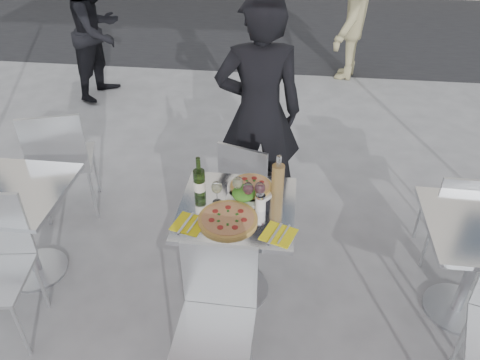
# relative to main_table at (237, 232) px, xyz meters

# --- Properties ---
(ground) EXTENTS (80.00, 80.00, 0.00)m
(ground) POSITION_rel_main_table_xyz_m (0.00, 0.00, -0.54)
(ground) COLOR slate
(street_asphalt) EXTENTS (24.00, 5.00, 0.00)m
(street_asphalt) POSITION_rel_main_table_xyz_m (0.00, 6.50, -0.54)
(street_asphalt) COLOR black
(street_asphalt) RESTS_ON ground
(main_table) EXTENTS (0.72, 0.72, 0.75)m
(main_table) POSITION_rel_main_table_xyz_m (0.00, 0.00, 0.00)
(main_table) COLOR #B7BABF
(main_table) RESTS_ON ground
(side_table_left) EXTENTS (0.72, 0.72, 0.75)m
(side_table_left) POSITION_rel_main_table_xyz_m (-1.50, 0.00, 0.00)
(side_table_left) COLOR #B7BABF
(side_table_left) RESTS_ON ground
(side_table_right) EXTENTS (0.72, 0.72, 0.75)m
(side_table_right) POSITION_rel_main_table_xyz_m (1.50, 0.00, 0.00)
(side_table_right) COLOR #B7BABF
(side_table_right) RESTS_ON ground
(chair_far) EXTENTS (0.49, 0.50, 0.85)m
(chair_far) POSITION_rel_main_table_xyz_m (0.00, 0.63, -0.03)
(chair_far) COLOR silver
(chair_far) RESTS_ON ground
(chair_near) EXTENTS (0.42, 0.43, 0.91)m
(chair_near) POSITION_rel_main_table_xyz_m (-0.03, -0.63, -0.00)
(chair_near) COLOR silver
(chair_near) RESTS_ON ground
(side_chair_lfar) EXTENTS (0.57, 0.58, 1.00)m
(side_chair_lfar) POSITION_rel_main_table_xyz_m (-1.49, 0.67, 0.05)
(side_chair_lfar) COLOR silver
(side_chair_lfar) RESTS_ON ground
(side_chair_rfar) EXTENTS (0.38, 0.40, 0.82)m
(side_chair_rfar) POSITION_rel_main_table_xyz_m (1.50, 0.47, -0.05)
(side_chair_rfar) COLOR silver
(side_chair_rfar) RESTS_ON ground
(woman_diner) EXTENTS (0.73, 0.54, 1.83)m
(woman_diner) POSITION_rel_main_table_xyz_m (0.05, 0.95, 0.38)
(woman_diner) COLOR black
(woman_diner) RESTS_ON ground
(pedestrian_a) EXTENTS (0.78, 0.90, 1.60)m
(pedestrian_a) POSITION_rel_main_table_xyz_m (-2.08, 3.09, 0.26)
(pedestrian_a) COLOR black
(pedestrian_a) RESTS_ON ground
(pedestrian_b) EXTENTS (0.88, 1.19, 1.64)m
(pedestrian_b) POSITION_rel_main_table_xyz_m (0.97, 4.04, 0.28)
(pedestrian_b) COLOR tan
(pedestrian_b) RESTS_ON ground
(pizza_near) EXTENTS (0.36, 0.36, 0.02)m
(pizza_near) POSITION_rel_main_table_xyz_m (-0.04, -0.14, 0.22)
(pizza_near) COLOR tan
(pizza_near) RESTS_ON main_table
(pizza_far) EXTENTS (0.31, 0.31, 0.03)m
(pizza_far) POSITION_rel_main_table_xyz_m (0.07, 0.20, 0.23)
(pizza_far) COLOR white
(pizza_far) RESTS_ON main_table
(salad_plate) EXTENTS (0.22, 0.22, 0.09)m
(salad_plate) POSITION_rel_main_table_xyz_m (0.03, 0.09, 0.25)
(salad_plate) COLOR white
(salad_plate) RESTS_ON main_table
(wine_bottle) EXTENTS (0.07, 0.08, 0.29)m
(wine_bottle) POSITION_rel_main_table_xyz_m (-0.25, 0.07, 0.32)
(wine_bottle) COLOR #32501E
(wine_bottle) RESTS_ON main_table
(carafe) EXTENTS (0.08, 0.08, 0.29)m
(carafe) POSITION_rel_main_table_xyz_m (0.24, 0.16, 0.33)
(carafe) COLOR tan
(carafe) RESTS_ON main_table
(sugar_shaker) EXTENTS (0.06, 0.06, 0.11)m
(sugar_shaker) POSITION_rel_main_table_xyz_m (0.15, -0.00, 0.26)
(sugar_shaker) COLOR white
(sugar_shaker) RESTS_ON main_table
(wineglass_white_a) EXTENTS (0.07, 0.07, 0.16)m
(wineglass_white_a) POSITION_rel_main_table_xyz_m (-0.13, 0.03, 0.32)
(wineglass_white_a) COLOR white
(wineglass_white_a) RESTS_ON main_table
(wineglass_white_b) EXTENTS (0.07, 0.07, 0.16)m
(wineglass_white_b) POSITION_rel_main_table_xyz_m (-0.01, 0.10, 0.32)
(wineglass_white_b) COLOR white
(wineglass_white_b) RESTS_ON main_table
(wineglass_red_a) EXTENTS (0.07, 0.07, 0.16)m
(wineglass_red_a) POSITION_rel_main_table_xyz_m (0.06, 0.04, 0.32)
(wineglass_red_a) COLOR white
(wineglass_red_a) RESTS_ON main_table
(wineglass_red_b) EXTENTS (0.07, 0.07, 0.16)m
(wineglass_red_b) POSITION_rel_main_table_xyz_m (0.13, 0.06, 0.32)
(wineglass_red_b) COLOR white
(wineglass_red_b) RESTS_ON main_table
(napkin_left) EXTENTS (0.22, 0.22, 0.01)m
(napkin_left) POSITION_rel_main_table_xyz_m (-0.26, -0.20, 0.21)
(napkin_left) COLOR yellow
(napkin_left) RESTS_ON main_table
(napkin_right) EXTENTS (0.23, 0.23, 0.01)m
(napkin_right) POSITION_rel_main_table_xyz_m (0.27, -0.23, 0.21)
(napkin_right) COLOR yellow
(napkin_right) RESTS_ON main_table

